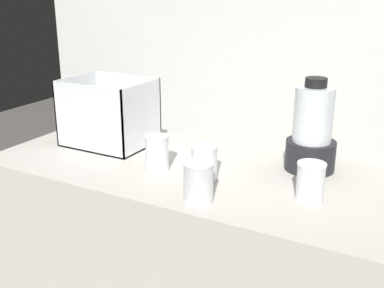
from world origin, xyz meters
name	(u,v)px	position (x,y,z in m)	size (l,w,h in m)	color
counter	(192,278)	(0.00, 0.00, 0.45)	(1.40, 0.64, 0.90)	beige
back_wall_unit	(273,36)	(-0.01, 0.77, 1.27)	(2.60, 0.24, 2.50)	silver
carrot_display_bin	(110,124)	(-0.39, 0.06, 0.98)	(0.32, 0.25, 0.25)	white
blender_pitcher	(312,133)	(0.36, 0.17, 1.03)	(0.17, 0.17, 0.31)	black
juice_cup_beet_far_left	(157,154)	(-0.08, -0.09, 0.96)	(0.08, 0.08, 0.12)	white
juice_cup_orange_left	(204,164)	(0.09, -0.09, 0.95)	(0.08, 0.08, 0.12)	white
juice_cup_beet_middle	(198,184)	(0.15, -0.23, 0.95)	(0.09, 0.09, 0.12)	white
juice_cup_beet_right	(310,184)	(0.43, -0.07, 0.95)	(0.08, 0.08, 0.11)	white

